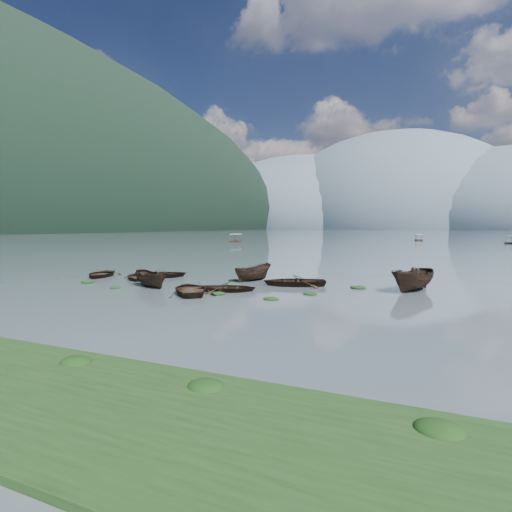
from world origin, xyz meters
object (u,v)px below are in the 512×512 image
at_px(rowboat_3, 191,293).
at_px(rowboat_0, 101,277).
at_px(pontoon_left, 236,242).
at_px(pontoon_centre, 419,241).

bearing_deg(rowboat_3, rowboat_0, -58.14).
xyz_separation_m(rowboat_3, pontoon_left, (-39.19, 85.48, 0.00)).
bearing_deg(pontoon_left, rowboat_0, -82.13).
height_order(rowboat_0, pontoon_centre, pontoon_centre).
bearing_deg(rowboat_3, pontoon_centre, -134.23).
xyz_separation_m(rowboat_0, pontoon_centre, (24.56, 115.12, 0.00)).
bearing_deg(rowboat_0, pontoon_left, 83.17).
bearing_deg(pontoon_centre, rowboat_0, -107.47).
bearing_deg(pontoon_left, pontoon_centre, 23.81).
bearing_deg(rowboat_3, pontoon_left, -104.04).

